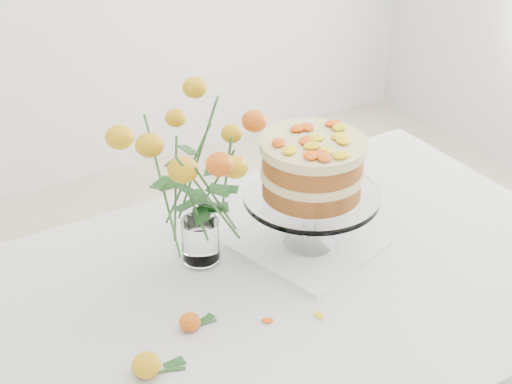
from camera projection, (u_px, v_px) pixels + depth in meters
table at (289, 306)px, 1.62m from camera, size 1.43×0.93×0.76m
napkin at (309, 244)px, 1.68m from camera, size 0.35×0.35×0.01m
cake_stand at (312, 173)px, 1.58m from camera, size 0.31×0.31×0.28m
rose_vase at (197, 163)px, 1.50m from camera, size 0.37×0.37×0.43m
loose_rose_near at (146, 365)px, 1.31m from camera, size 0.10×0.06×0.05m
loose_rose_far at (190, 322)px, 1.42m from camera, size 0.08×0.04×0.04m
stray_petal_a at (268, 321)px, 1.45m from camera, size 0.03×0.02×0.00m
stray_petal_b at (319, 315)px, 1.47m from camera, size 0.03×0.02×0.00m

